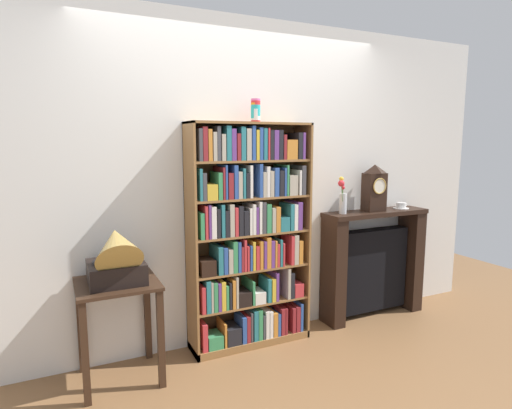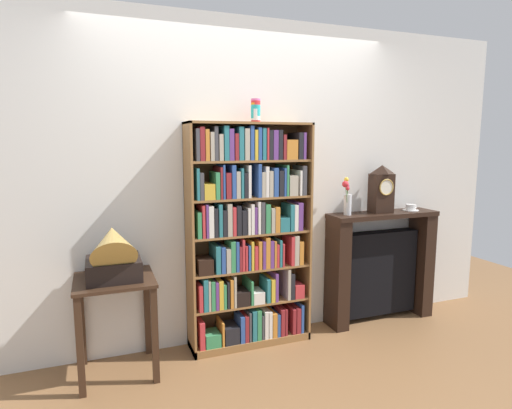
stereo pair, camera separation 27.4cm
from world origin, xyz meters
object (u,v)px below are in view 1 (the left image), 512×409
at_px(side_table_left, 118,307).
at_px(gramophone, 117,257).
at_px(bookshelf, 249,237).
at_px(flower_vase, 343,198).
at_px(teacup_with_saucer, 401,206).
at_px(fireplace_mantel, 372,264).
at_px(cup_stack, 256,111).
at_px(mantel_clock, 374,188).

xyz_separation_m(side_table_left, gramophone, (-0.00, -0.06, 0.36)).
relative_size(bookshelf, gramophone, 3.73).
relative_size(flower_vase, teacup_with_saucer, 2.22).
relative_size(bookshelf, flower_vase, 5.48).
bearing_deg(fireplace_mantel, bookshelf, -178.48).
relative_size(cup_stack, mantel_clock, 0.42).
bearing_deg(mantel_clock, cup_stack, 179.88).
bearing_deg(gramophone, bookshelf, 8.88).
xyz_separation_m(bookshelf, side_table_left, (-1.03, -0.10, -0.36)).
height_order(bookshelf, flower_vase, bookshelf).
distance_m(gramophone, mantel_clock, 2.31).
bearing_deg(cup_stack, flower_vase, -0.29).
distance_m(bookshelf, flower_vase, 0.94).
bearing_deg(side_table_left, fireplace_mantel, 3.41).
xyz_separation_m(bookshelf, teacup_with_saucer, (1.59, 0.01, 0.15)).
xyz_separation_m(side_table_left, fireplace_mantel, (2.31, 0.14, -0.03)).
relative_size(fireplace_mantel, mantel_clock, 2.44).
height_order(bookshelf, teacup_with_saucer, bookshelf).
relative_size(gramophone, flower_vase, 1.47).
bearing_deg(fireplace_mantel, mantel_clock, -142.59).
bearing_deg(cup_stack, mantel_clock, -0.12).
xyz_separation_m(side_table_left, mantel_clock, (2.28, 0.11, 0.69)).
relative_size(cup_stack, side_table_left, 0.25).
bearing_deg(cup_stack, teacup_with_saucer, -0.00).
xyz_separation_m(cup_stack, flower_vase, (0.84, -0.00, -0.72)).
bearing_deg(bookshelf, side_table_left, -174.24).
bearing_deg(side_table_left, cup_stack, 6.07).
bearing_deg(teacup_with_saucer, mantel_clock, -179.60).
distance_m(side_table_left, teacup_with_saucer, 2.67).
relative_size(gramophone, mantel_clock, 1.13).
xyz_separation_m(mantel_clock, flower_vase, (-0.35, -0.00, -0.07)).
relative_size(gramophone, fireplace_mantel, 0.46).
distance_m(bookshelf, cup_stack, 0.99).
bearing_deg(teacup_with_saucer, flower_vase, -179.66).
height_order(flower_vase, teacup_with_saucer, flower_vase).
distance_m(cup_stack, mantel_clock, 1.36).
xyz_separation_m(gramophone, mantel_clock, (2.28, 0.17, 0.33)).
bearing_deg(cup_stack, bookshelf, -168.83).
xyz_separation_m(fireplace_mantel, mantel_clock, (-0.03, -0.02, 0.72)).
bearing_deg(mantel_clock, bookshelf, -179.55).
bearing_deg(flower_vase, side_table_left, -176.69).
xyz_separation_m(side_table_left, flower_vase, (1.93, 0.11, 0.62)).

